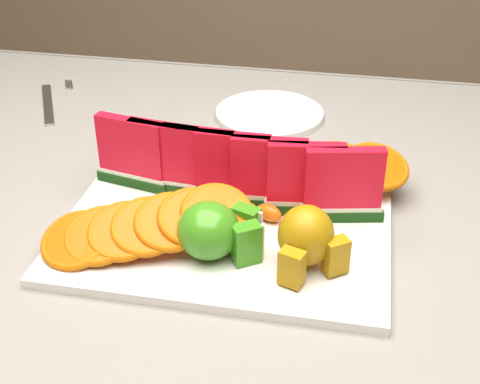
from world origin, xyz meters
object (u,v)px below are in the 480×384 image
Objects in this scene: platter at (226,228)px; fork at (50,102)px; apple_cluster at (215,231)px; pear_cluster at (307,238)px; side_plate at (269,114)px.

fork is at bearing 139.90° from platter.
apple_cluster is 1.25× the size of pear_cluster.
side_plate is (0.00, 0.40, -0.04)m from apple_cluster.
pear_cluster is 0.45× the size of fork.
side_plate is at bearing 89.85° from platter.
apple_cluster is (0.00, -0.06, 0.04)m from platter.
apple_cluster is at bearing 178.71° from pear_cluster.
pear_cluster reaches higher than apple_cluster.
fork is at bearing -177.04° from side_plate.
apple_cluster is 0.10m from pear_cluster.
platter is 4.73× the size of pear_cluster.
side_plate is (0.00, 0.34, -0.00)m from platter.
side_plate is at bearing 104.35° from pear_cluster.
pear_cluster is at bearing -31.63° from platter.
apple_cluster reaches higher than side_plate.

